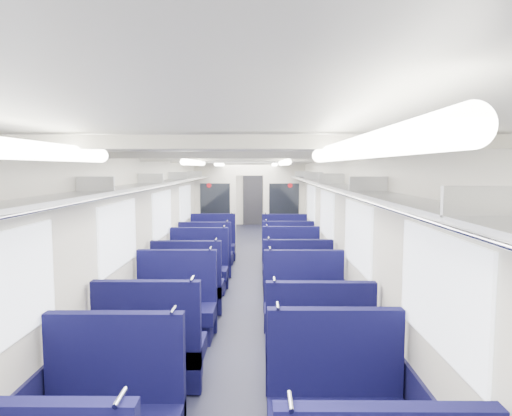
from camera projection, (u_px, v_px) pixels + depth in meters
floor at (246, 287)px, 8.10m from camera, size 2.80×18.00×0.01m
ceiling at (245, 159)px, 7.88m from camera, size 2.80×18.00×0.01m
wall_left at (169, 224)px, 8.00m from camera, size 0.02×18.00×2.35m
dado_left at (170, 269)px, 8.08m from camera, size 0.03×17.90×0.70m
wall_right at (323, 224)px, 7.98m from camera, size 0.02×18.00×2.35m
dado_right at (321, 269)px, 8.06m from camera, size 0.03×17.90×0.70m
wall_far at (253, 194)px, 16.95m from camera, size 2.80×0.02×2.35m
luggage_rack_left at (178, 180)px, 7.93m from camera, size 0.36×17.40×0.18m
luggage_rack_right at (313, 180)px, 7.91m from camera, size 0.36×17.40×0.18m
windows at (245, 213)px, 7.51m from camera, size 2.78×15.60×0.75m
ceiling_fittings at (245, 162)px, 7.63m from camera, size 2.70×16.06×0.11m
end_door at (253, 199)px, 16.91m from camera, size 0.75×0.06×2.00m
bulkhead at (250, 206)px, 11.21m from camera, size 2.80×0.10×2.35m
seat_7 at (337, 415)px, 3.28m from camera, size 1.04×0.57×1.16m
seat_8 at (151, 353)px, 4.39m from camera, size 1.04×0.57×1.16m
seat_9 at (318, 354)px, 4.35m from camera, size 1.04×0.57×1.16m
seat_10 at (176, 311)px, 5.67m from camera, size 1.04×0.57×1.16m
seat_11 at (304, 311)px, 5.65m from camera, size 1.04×0.57×1.16m
seat_12 at (188, 290)px, 6.66m from camera, size 1.04×0.57×1.16m
seat_13 at (297, 288)px, 6.77m from camera, size 1.04×0.57×1.16m
seat_14 at (199, 272)px, 7.80m from camera, size 1.04×0.57×1.16m
seat_15 at (291, 270)px, 7.95m from camera, size 1.04×0.57×1.16m
seat_16 at (206, 259)px, 8.88m from camera, size 1.04×0.57×1.16m
seat_17 at (288, 258)px, 9.03m from camera, size 1.04×0.57×1.16m
seat_18 at (213, 248)px, 10.16m from camera, size 1.04×0.57×1.16m
seat_19 at (285, 248)px, 10.08m from camera, size 1.04×0.57×1.16m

